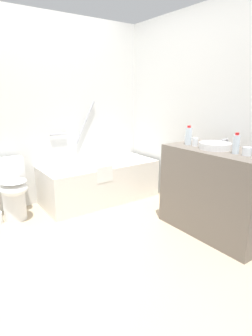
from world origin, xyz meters
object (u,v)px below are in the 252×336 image
at_px(toilet, 12,188).
at_px(water_bottle_0, 236,144).
at_px(water_bottle_2, 189,136).
at_px(drinking_glass_1, 247,151).
at_px(bathtub, 100,180).
at_px(drinking_glass_0, 195,142).
at_px(sink_faucet, 227,143).
at_px(sink_basin, 215,146).
at_px(drinking_glass_2, 187,140).

bearing_deg(toilet, water_bottle_0, 41.19).
bearing_deg(water_bottle_0, water_bottle_2, 91.13).
xyz_separation_m(water_bottle_0, drinking_glass_1, (0.01, -0.11, -0.05)).
xyz_separation_m(toilet, water_bottle_0, (1.60, -1.77, 0.62)).
bearing_deg(bathtub, drinking_glass_0, -69.18).
xyz_separation_m(sink_faucet, water_bottle_0, (-0.22, -0.25, 0.05)).
distance_m(water_bottle_0, water_bottle_2, 0.57).
bearing_deg(drinking_glass_1, bathtub, 105.21).
relative_size(sink_faucet, drinking_glass_1, 1.91).
bearing_deg(bathtub, toilet, 176.64).
bearing_deg(drinking_glass_1, sink_basin, 86.82).
relative_size(toilet, sink_faucet, 4.68).
relative_size(bathtub, water_bottle_2, 7.46).
bearing_deg(toilet, drinking_glass_0, 49.85).
height_order(drinking_glass_0, drinking_glass_2, drinking_glass_0).
distance_m(bathtub, drinking_glass_0, 1.47).
height_order(water_bottle_2, drinking_glass_0, water_bottle_2).
xyz_separation_m(sink_faucet, drinking_glass_0, (-0.23, 0.22, 0.01)).
xyz_separation_m(water_bottle_2, drinking_glass_0, (0.00, -0.10, -0.05)).
bearing_deg(drinking_glass_2, sink_basin, -91.46).
distance_m(drinking_glass_0, drinking_glass_1, 0.58).
bearing_deg(sink_faucet, bathtub, 115.76).
bearing_deg(sink_faucet, drinking_glass_0, 136.69).
height_order(sink_faucet, water_bottle_2, water_bottle_2).
bearing_deg(bathtub, water_bottle_2, -67.65).
relative_size(water_bottle_0, water_bottle_2, 0.94).
distance_m(water_bottle_0, drinking_glass_0, 0.47).
relative_size(sink_basin, water_bottle_0, 1.61).
relative_size(water_bottle_2, drinking_glass_2, 2.49).
distance_m(bathtub, sink_basin, 1.67).
relative_size(water_bottle_0, drinking_glass_2, 2.35).
distance_m(sink_basin, drinking_glass_1, 0.36).
relative_size(water_bottle_2, drinking_glass_1, 2.60).
relative_size(sink_basin, water_bottle_2, 1.52).
distance_m(bathtub, drinking_glass_2, 1.36).
relative_size(bathtub, drinking_glass_2, 18.58).
xyz_separation_m(sink_faucet, drinking_glass_2, (-0.18, 0.38, 0.00)).
xyz_separation_m(toilet, sink_faucet, (1.82, -1.51, 0.56)).
xyz_separation_m(sink_basin, water_bottle_0, (-0.03, -0.25, 0.06)).
xyz_separation_m(sink_basin, water_bottle_2, (-0.04, 0.31, 0.06)).
height_order(sink_faucet, drinking_glass_2, sink_faucet).
xyz_separation_m(water_bottle_2, drinking_glass_1, (0.02, -0.67, -0.06)).
distance_m(sink_basin, sink_faucet, 0.19).
distance_m(sink_faucet, drinking_glass_2, 0.42).
bearing_deg(drinking_glass_0, toilet, 140.83).
height_order(water_bottle_0, drinking_glass_1, water_bottle_0).
height_order(sink_basin, drinking_glass_2, drinking_glass_2).
relative_size(drinking_glass_0, drinking_glass_2, 1.07).
height_order(sink_basin, sink_faucet, sink_faucet).
height_order(sink_faucet, drinking_glass_1, sink_faucet).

